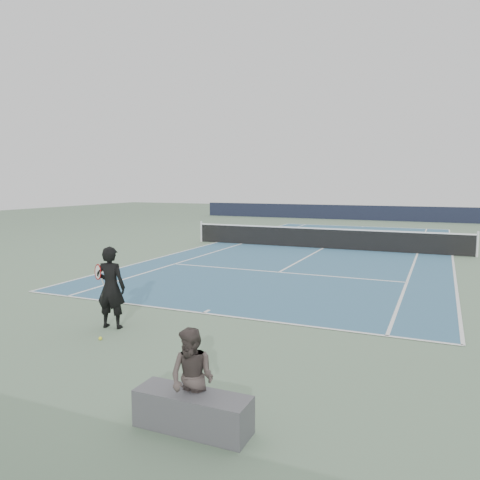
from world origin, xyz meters
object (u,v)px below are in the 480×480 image
at_px(tennis_net, 323,238).
at_px(tennis_ball, 100,338).
at_px(tennis_player, 111,287).
at_px(spectator_bench, 192,394).

distance_m(tennis_net, tennis_ball, 14.35).
distance_m(tennis_player, spectator_bench, 4.63).
distance_m(tennis_net, spectator_bench, 16.67).
distance_m(tennis_net, tennis_player, 13.65).
bearing_deg(tennis_player, spectator_bench, -39.30).
bearing_deg(spectator_bench, tennis_player, 140.70).
xyz_separation_m(tennis_net, tennis_player, (-1.28, -13.58, 0.36)).
relative_size(tennis_net, tennis_player, 7.44).
bearing_deg(tennis_net, tennis_ball, -93.90).
xyz_separation_m(tennis_net, spectator_bench, (2.30, -16.51, -0.05)).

